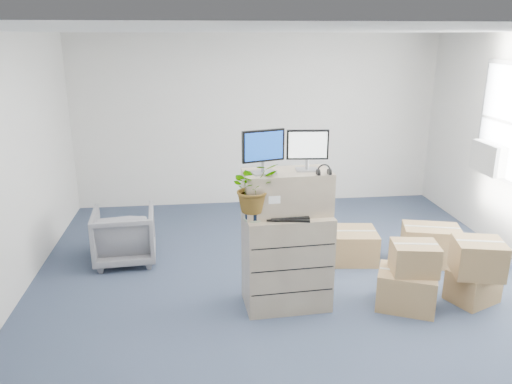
# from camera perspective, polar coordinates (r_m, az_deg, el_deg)

# --- Properties ---
(ground) EXTENTS (7.00, 7.00, 0.00)m
(ground) POSITION_cam_1_polar(r_m,az_deg,el_deg) (5.51, 4.76, -12.69)
(ground) COLOR #263244
(ground) RESTS_ON ground
(wall_back) EXTENTS (6.00, 0.02, 2.80)m
(wall_back) POSITION_cam_1_polar(r_m,az_deg,el_deg) (8.34, 0.20, 8.11)
(wall_back) COLOR beige
(wall_back) RESTS_ON ground
(ac_unit) EXTENTS (0.24, 0.60, 0.40)m
(ac_unit) POSITION_cam_1_polar(r_m,az_deg,el_deg) (7.36, 25.22, 3.55)
(ac_unit) COLOR silver
(ac_unit) RESTS_ON wall_right
(filing_cabinet_lower) EXTENTS (0.91, 0.59, 1.03)m
(filing_cabinet_lower) POSITION_cam_1_polar(r_m,az_deg,el_deg) (5.29, 3.52, -7.76)
(filing_cabinet_lower) COLOR gray
(filing_cabinet_lower) RESTS_ON ground
(filing_cabinet_upper) EXTENTS (0.90, 0.49, 0.44)m
(filing_cabinet_upper) POSITION_cam_1_polar(r_m,az_deg,el_deg) (5.06, 3.54, -0.01)
(filing_cabinet_upper) COLOR gray
(filing_cabinet_upper) RESTS_ON filing_cabinet_lower
(monitor_left) EXTENTS (0.43, 0.23, 0.44)m
(monitor_left) POSITION_cam_1_polar(r_m,az_deg,el_deg) (4.85, 0.85, 4.91)
(monitor_left) COLOR #99999E
(monitor_left) RESTS_ON filing_cabinet_upper
(monitor_right) EXTENTS (0.42, 0.18, 0.41)m
(monitor_right) POSITION_cam_1_polar(r_m,az_deg,el_deg) (4.99, 5.91, 5.04)
(monitor_right) COLOR #99999E
(monitor_right) RESTS_ON filing_cabinet_upper
(headphones) EXTENTS (0.14, 0.02, 0.14)m
(headphones) POSITION_cam_1_polar(r_m,az_deg,el_deg) (4.91, 7.77, 2.41)
(headphones) COLOR black
(headphones) RESTS_ON filing_cabinet_upper
(keyboard) EXTENTS (0.45, 0.25, 0.02)m
(keyboard) POSITION_cam_1_polar(r_m,az_deg,el_deg) (4.95, 3.72, -2.99)
(keyboard) COLOR black
(keyboard) RESTS_ON filing_cabinet_lower
(mouse) EXTENTS (0.10, 0.07, 0.03)m
(mouse) POSITION_cam_1_polar(r_m,az_deg,el_deg) (5.07, 7.64, -2.52)
(mouse) COLOR silver
(mouse) RESTS_ON filing_cabinet_lower
(water_bottle) EXTENTS (0.08, 0.08, 0.28)m
(water_bottle) POSITION_cam_1_polar(r_m,az_deg,el_deg) (5.11, 4.55, -0.85)
(water_bottle) COLOR #999BA2
(water_bottle) RESTS_ON filing_cabinet_lower
(phone_dock) EXTENTS (0.06, 0.05, 0.13)m
(phone_dock) POSITION_cam_1_polar(r_m,az_deg,el_deg) (5.11, 3.32, -1.94)
(phone_dock) COLOR silver
(phone_dock) RESTS_ON filing_cabinet_lower
(external_drive) EXTENTS (0.21, 0.16, 0.06)m
(external_drive) POSITION_cam_1_polar(r_m,az_deg,el_deg) (5.26, 7.00, -1.59)
(external_drive) COLOR black
(external_drive) RESTS_ON filing_cabinet_lower
(tissue_box) EXTENTS (0.23, 0.13, 0.09)m
(tissue_box) POSITION_cam_1_polar(r_m,az_deg,el_deg) (5.26, 6.78, -0.76)
(tissue_box) COLOR #4188DF
(tissue_box) RESTS_ON external_drive
(potted_plant) EXTENTS (0.59, 0.62, 0.48)m
(potted_plant) POSITION_cam_1_polar(r_m,az_deg,el_deg) (4.85, -0.28, -0.14)
(potted_plant) COLOR #92A383
(potted_plant) RESTS_ON filing_cabinet_lower
(office_chair) EXTENTS (0.79, 0.75, 0.76)m
(office_chair) POSITION_cam_1_polar(r_m,az_deg,el_deg) (6.52, -14.82, -4.54)
(office_chair) COLOR slate
(office_chair) RESTS_ON ground
(cardboard_boxes) EXTENTS (1.66, 1.84, 0.73)m
(cardboard_boxes) POSITION_cam_1_polar(r_m,az_deg,el_deg) (6.10, 17.81, -7.37)
(cardboard_boxes) COLOR olive
(cardboard_boxes) RESTS_ON ground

